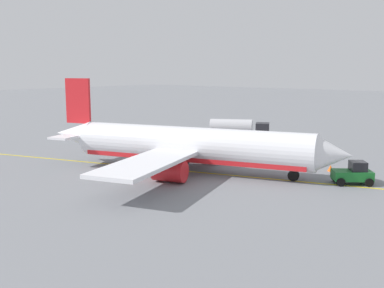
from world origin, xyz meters
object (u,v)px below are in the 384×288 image
object	(u,v)px
refueling_worker	(231,140)
pushback_tug	(353,174)
safety_cone_nose	(330,168)
airplane	(188,146)
fuel_tanker	(238,128)

from	to	relation	value
refueling_worker	pushback_tug	bearing A→B (deg)	-26.80
refueling_worker	safety_cone_nose	xyz separation A→B (m)	(17.64, -6.89, -0.48)
pushback_tug	safety_cone_nose	world-z (taller)	pushback_tug
airplane	refueling_worker	distance (m)	17.73
airplane	pushback_tug	size ratio (longest dim) A/B	8.11
fuel_tanker	pushback_tug	xyz separation A→B (m)	(24.19, -16.62, -0.71)
safety_cone_nose	fuel_tanker	bearing A→B (deg)	148.12
pushback_tug	safety_cone_nose	bearing A→B (deg)	134.27
refueling_worker	airplane	bearing A→B (deg)	-70.71
airplane	pushback_tug	distance (m)	16.81
airplane	fuel_tanker	size ratio (longest dim) A/B	3.36
fuel_tanker	refueling_worker	world-z (taller)	fuel_tanker
fuel_tanker	safety_cone_nose	size ratio (longest dim) A/B	14.60
refueling_worker	safety_cone_nose	distance (m)	18.95
pushback_tug	safety_cone_nose	distance (m)	5.60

